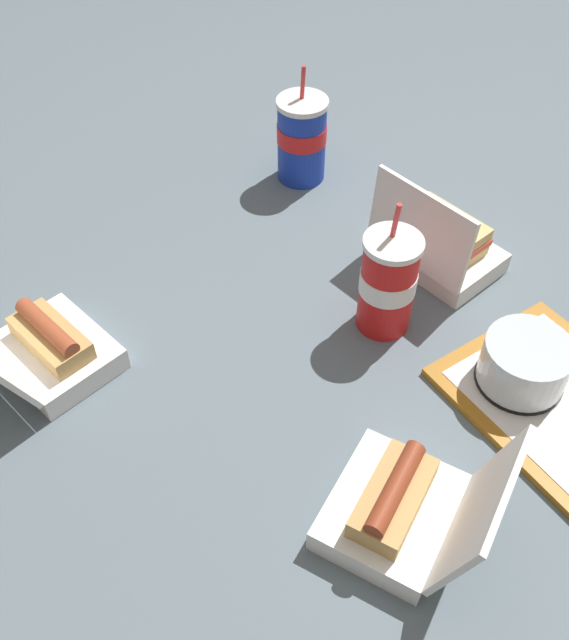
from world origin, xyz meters
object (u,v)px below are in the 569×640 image
(clamshell_hotdog_back, at_px, (401,508))
(clamshell_sandwich_right, at_px, (438,243))
(clamshell_hotdog_center, at_px, (46,349))
(soda_cup_corner, at_px, (388,283))
(cake_container, at_px, (524,365))
(soda_cup_back, at_px, (302,138))

(clamshell_hotdog_back, distance_m, clamshell_sandwich_right, 0.51)
(clamshell_hotdog_center, height_order, soda_cup_corner, soda_cup_corner)
(cake_container, bearing_deg, soda_cup_back, -12.27)
(cake_container, xyz_separation_m, clamshell_hotdog_back, (-0.03, 0.30, -0.01))
(soda_cup_corner, xyz_separation_m, soda_cup_back, (0.38, -0.18, -0.00))
(cake_container, distance_m, clamshell_hotdog_center, 0.71)
(clamshell_hotdog_back, xyz_separation_m, clamshell_hotdog_center, (0.54, 0.19, -0.00))
(cake_container, distance_m, clamshell_sandwich_right, 0.29)
(cake_container, bearing_deg, clamshell_hotdog_back, 94.81)
(cake_container, distance_m, soda_cup_back, 0.62)
(clamshell_hotdog_center, bearing_deg, cake_container, -136.00)
(soda_cup_back, bearing_deg, cake_container, 167.73)
(clamshell_hotdog_back, bearing_deg, soda_cup_corner, -45.06)
(clamshell_hotdog_back, relative_size, soda_cup_back, 1.05)
(clamshell_sandwich_right, distance_m, soda_cup_corner, 0.18)
(clamshell_hotdog_center, bearing_deg, clamshell_sandwich_right, -112.17)
(clamshell_sandwich_right, xyz_separation_m, soda_cup_corner, (-0.03, 0.17, 0.04))
(cake_container, relative_size, soda_cup_back, 0.57)
(clamshell_hotdog_back, bearing_deg, soda_cup_back, -34.47)
(clamshell_hotdog_center, relative_size, soda_cup_corner, 0.89)
(soda_cup_corner, bearing_deg, cake_container, -167.39)
(soda_cup_back, bearing_deg, clamshell_sandwich_right, 178.83)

